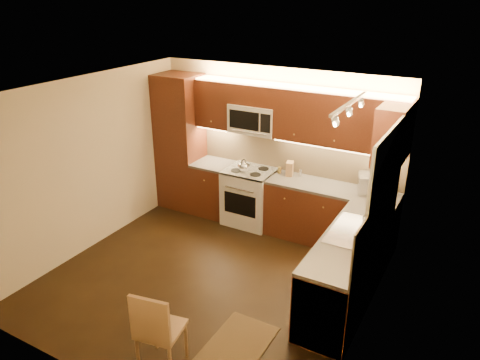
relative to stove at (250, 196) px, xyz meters
The scene contains 37 objects.
floor 1.76m from the stove, 79.85° to the right, with size 4.00×4.00×0.01m, color black.
ceiling 2.66m from the stove, 79.85° to the right, with size 4.00×4.00×0.01m, color beige.
wall_back 0.91m from the stove, 47.29° to the left, with size 4.00×0.01×2.50m, color beige.
wall_front 3.77m from the stove, 85.33° to the right, with size 4.00×0.01×2.50m, color beige.
wall_left 2.51m from the stove, 135.42° to the right, with size 0.01×4.00×2.50m, color beige.
wall_right 2.95m from the stove, 36.06° to the right, with size 0.01×4.00×2.50m, color beige.
pantry 1.52m from the stove, behind, with size 0.70×0.60×2.30m, color #3E180D.
base_cab_back_left 0.69m from the stove, behind, with size 0.62×0.60×0.86m, color #3E180D.
counter_back_left 0.81m from the stove, behind, with size 0.62×0.60×0.04m, color #393634.
base_cab_back_right 1.34m from the stove, ahead, with size 1.92×0.60×0.86m, color #3E180D.
counter_back_right 1.40m from the stove, ahead, with size 1.92×0.60×0.04m, color #393634.
base_cab_right 2.37m from the stove, 32.52° to the right, with size 0.60×2.00×0.86m, color #3E180D.
counter_right 2.41m from the stove, 32.52° to the right, with size 0.60×2.00×0.04m, color #393634.
dishwasher 2.81m from the stove, 44.64° to the right, with size 0.58×0.60×0.84m, color silver.
backsplash_back 1.03m from the stove, 25.86° to the left, with size 3.30×0.02×0.60m, color tan.
backsplash_right 2.72m from the stove, 29.11° to the right, with size 0.02×2.00×0.60m, color tan.
upper_cab_back_left 1.58m from the stove, 167.74° to the left, with size 0.62×0.35×0.75m, color #3E180D.
upper_cab_back_right 1.95m from the stove, ahead, with size 1.92×0.35×0.75m, color #3E180D.
upper_cab_bridge 1.64m from the stove, 90.00° to the left, with size 0.76×0.35×0.31m, color #3E180D.
upper_cab_right_corner 2.57m from the stove, ahead, with size 0.35×0.50×0.75m, color #3E180D.
stove is the anchor object (origin of this frame).
microwave 1.27m from the stove, 90.00° to the left, with size 0.76×0.38×0.44m, color silver, non-canonical shape.
window_frame 2.79m from the stove, 26.21° to the right, with size 0.03×1.44×1.24m, color silver.
window_blinds 2.77m from the stove, 26.41° to the right, with size 0.02×1.36×1.16m, color silver.
sink 2.35m from the stove, 29.36° to the right, with size 0.52×0.86×0.15m, color silver, non-canonical shape.
faucet 2.52m from the stove, 27.30° to the right, with size 0.20×0.04×0.30m, color silver, non-canonical shape.
track_light_bar 3.01m from the stove, 34.57° to the right, with size 0.04×1.20×0.03m, color silver.
kettle 0.58m from the stove, 120.58° to the right, with size 0.18×0.18×0.20m, color silver, non-canonical shape.
toaster_oven 2.00m from the stove, ahead, with size 0.44×0.33×0.26m, color silver.
knife_block 0.84m from the stove, 13.31° to the left, with size 0.10×0.16×0.22m, color #A26C49.
spice_jar_a 0.93m from the stove, 17.22° to the left, with size 0.04×0.04×0.10m, color silver.
spice_jar_b 0.68m from the stove, 20.71° to the left, with size 0.05×0.05×0.09m, color brown.
spice_jar_c 0.93m from the stove, 12.28° to the left, with size 0.04×0.04×0.09m, color silver.
spice_jar_d 0.67m from the stove, 18.13° to the left, with size 0.05×0.05×0.10m, color olive.
soap_bottle 2.36m from the stove, 12.92° to the right, with size 0.09×0.09×0.20m, color silver.
rug 2.89m from the stove, 64.36° to the right, with size 0.60×0.90×0.01m, color black.
dining_chair 3.26m from the stove, 77.57° to the right, with size 0.42×0.42×0.94m, color #A26C49, non-canonical shape.
Camera 1 is at (2.87, -4.30, 3.58)m, focal length 34.48 mm.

